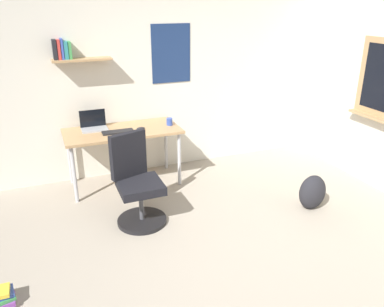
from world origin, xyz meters
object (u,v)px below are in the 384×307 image
Objects in this scene: coffee_mug at (169,122)px; backpack at (312,192)px; computer_mouse at (141,128)px; desk at (123,135)px; office_chair at (137,186)px; keyboard at (118,132)px; laptop at (94,125)px.

coffee_mug is 1.91m from backpack.
coffee_mug reaches higher than backpack.
computer_mouse is 1.13× the size of coffee_mug.
office_chair reaches higher than desk.
office_chair reaches higher than keyboard.
office_chair is 9.13× the size of computer_mouse.
desk is 4.49× the size of laptop.
office_chair is 0.90m from keyboard.
laptop reaches higher than backpack.
computer_mouse is at bearing 0.00° from keyboard.
laptop is at bearing 168.32° from coffee_mug.
keyboard is at bearing -130.10° from desk.
laptop is at bearing 102.84° from office_chair.
office_chair reaches higher than computer_mouse.
office_chair is at bearing -108.29° from computer_mouse.
office_chair is 1.17m from laptop.
computer_mouse reaches higher than keyboard.
office_chair is at bearing -126.69° from coffee_mug.
office_chair is 2.35× the size of backpack.
keyboard is at bearing 90.15° from office_chair.
office_chair is at bearing 165.62° from backpack.
coffee_mug is (0.39, 0.05, 0.03)m from computer_mouse.
laptop is 2.69m from backpack.
backpack is (2.12, -1.56, -0.58)m from laptop.
office_chair is 1.17m from coffee_mug.
coffee_mug is at bearing -11.68° from laptop.
desk is 0.96m from office_chair.
backpack is at bearing -35.18° from keyboard.
desk is at bearing 176.86° from coffee_mug.
coffee_mug is (0.60, -0.03, 0.12)m from desk.
office_chair is at bearing -94.18° from desk.
laptop is at bearing 143.64° from backpack.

